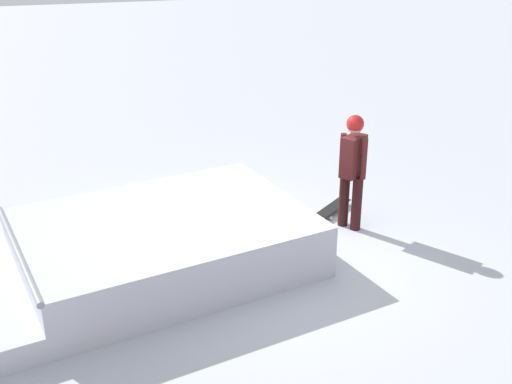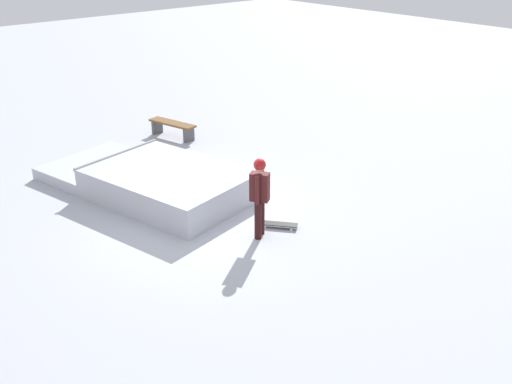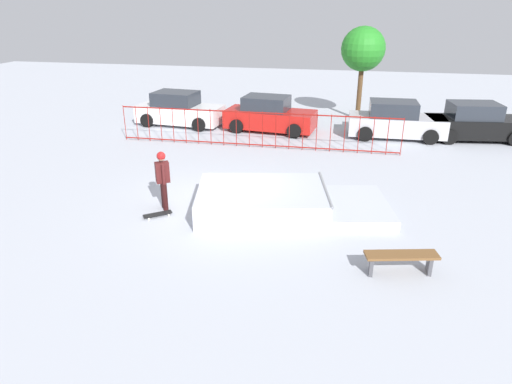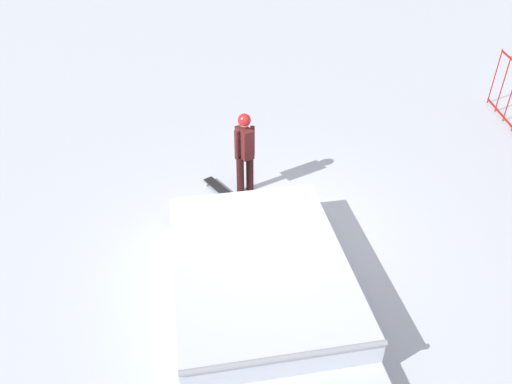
{
  "view_description": "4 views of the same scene",
  "coord_description": "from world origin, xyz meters",
  "views": [
    {
      "loc": [
        2.49,
        7.16,
        4.22
      ],
      "look_at": [
        0.2,
        -0.21,
        0.9
      ],
      "focal_mm": 44.6,
      "sensor_mm": 36.0,
      "label": 1
    },
    {
      "loc": [
        -9.5,
        6.72,
        5.97
      ],
      "look_at": [
        -1.3,
        -0.5,
        1.0
      ],
      "focal_mm": 41.62,
      "sensor_mm": 36.0,
      "label": 2
    },
    {
      "loc": [
        3.71,
        -11.91,
        5.58
      ],
      "look_at": [
        1.28,
        -0.21,
        0.6
      ],
      "focal_mm": 32.11,
      "sensor_mm": 36.0,
      "label": 3
    },
    {
      "loc": [
        7.02,
        -0.09,
        5.83
      ],
      "look_at": [
        -0.02,
        -0.29,
        0.9
      ],
      "focal_mm": 34.93,
      "sensor_mm": 36.0,
      "label": 4
    }
  ],
  "objects": [
    {
      "name": "skate_ramp",
      "position": [
        1.91,
        -0.1,
        0.32
      ],
      "size": [
        5.81,
        3.63,
        0.74
      ],
      "rotation": [
        0.0,
        0.0,
        0.2
      ],
      "color": "silver",
      "rests_on": "ground"
    },
    {
      "name": "skater",
      "position": [
        -1.36,
        -0.55,
        1.01
      ],
      "size": [
        0.44,
        0.39,
        1.73
      ],
      "rotation": [
        0.0,
        0.0,
        0.57
      ],
      "color": "black",
      "rests_on": "ground"
    },
    {
      "name": "ground_plane",
      "position": [
        0.0,
        0.0,
        0.0
      ],
      "size": [
        60.0,
        60.0,
        0.0
      ],
      "primitive_type": "plane",
      "color": "#B2B7C1"
    },
    {
      "name": "skateboard",
      "position": [
        -1.35,
        -1.11,
        0.08
      ],
      "size": [
        0.75,
        0.65,
        0.09
      ],
      "rotation": [
        0.0,
        0.0,
        0.66
      ],
      "color": "black",
      "rests_on": "ground"
    }
  ]
}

